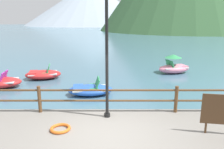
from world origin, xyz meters
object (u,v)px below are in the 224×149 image
Objects in this scene: pedal_boat_2 at (173,67)px; life_ring at (59,129)px; lamp_post at (106,38)px; sign_board at (222,110)px; pedal_boat_3 at (42,74)px; pedal_boat_1 at (89,90)px.

life_ring is at bearing -123.16° from pedal_boat_2.
lamp_post is 3.95m from sign_board.
sign_board is 0.50× the size of pedal_boat_3.
lamp_post is 1.84× the size of pedal_boat_3.
pedal_boat_3 is (-4.09, 6.38, -2.74)m from lamp_post.
sign_board is at bearing -96.97° from pedal_boat_2.
lamp_post is at bearing -57.34° from pedal_boat_3.
sign_board is 10.58m from pedal_boat_3.
sign_board is 1.95× the size of life_ring.
life_ring is (-1.37, -0.93, -2.57)m from lamp_post.
pedal_boat_1 is at bearing -139.82° from pedal_boat_2.
pedal_boat_2 is (5.26, 4.44, 0.18)m from pedal_boat_1.
sign_board is (3.26, -1.17, -1.89)m from lamp_post.
lamp_post is 1.79× the size of pedal_boat_2.
pedal_boat_2 is at bearing 83.03° from sign_board.
sign_board reaches higher than pedal_boat_3.
life_ring is 4.36m from pedal_boat_1.
pedal_boat_3 is (-8.45, -1.46, -0.16)m from pedal_boat_2.
lamp_post is at bearing 160.23° from sign_board.
sign_board is at bearing -2.99° from life_ring.
pedal_boat_2 is (1.10, 9.01, -0.70)m from sign_board.
pedal_boat_3 is (-2.72, 7.31, -0.17)m from life_ring.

